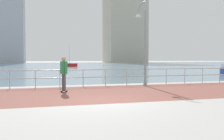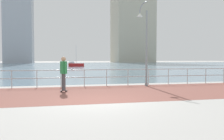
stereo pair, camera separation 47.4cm
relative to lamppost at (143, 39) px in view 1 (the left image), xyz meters
name	(u,v)px [view 1 (the left image)]	position (x,y,z in m)	size (l,w,h in m)	color
ground	(58,67)	(-3.74, 34.99, -2.92)	(220.00, 220.00, 0.00)	#ADAAA5
brick_paving	(92,93)	(-3.74, -2.55, -2.92)	(28.00, 6.02, 0.01)	brown
harbor_water	(56,66)	(-3.74, 45.46, -2.92)	(180.00, 88.00, 0.00)	#6B899E
waterfront_railing	(83,75)	(-3.74, 0.46, -2.20)	(25.25, 0.06, 1.05)	#B2BCC1
lamppost	(143,39)	(0.00, 0.00, 0.00)	(0.56, 0.74, 5.29)	gray
skateboarder	(64,71)	(-5.06, -1.87, -1.83)	(0.41, 0.55, 1.81)	black
sailboat_gray	(69,65)	(-1.31, 37.90, -2.49)	(3.23, 1.01, 4.53)	#B21E1E
tower_brick	(124,16)	(28.10, 91.52, 17.86)	(16.52, 15.96, 43.23)	#B2AD99
tower_concrete	(9,1)	(-18.69, 83.84, 20.02)	(10.03, 10.48, 47.56)	#A3A8B2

